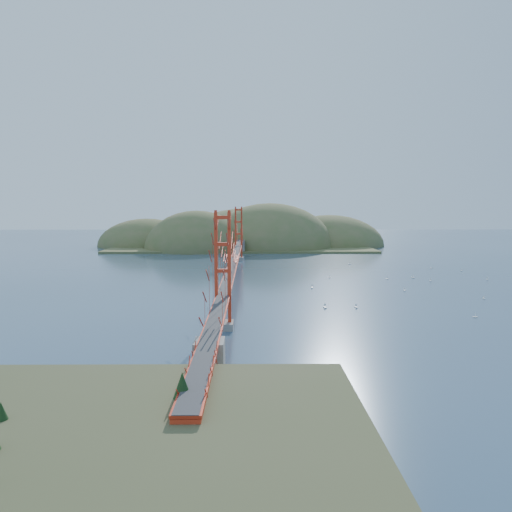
{
  "coord_description": "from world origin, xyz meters",
  "views": [
    {
      "loc": [
        2.82,
        -78.28,
        12.32
      ],
      "look_at": [
        3.51,
        0.0,
        4.09
      ],
      "focal_mm": 35.0,
      "sensor_mm": 36.0,
      "label": 1
    }
  ],
  "objects_px": {
    "bridge": "(234,237)",
    "sailboat_2": "(475,316)",
    "sailboat_1": "(413,277)",
    "sailboat_0": "(312,287)",
    "fort": "(214,389)"
  },
  "relations": [
    {
      "from": "bridge",
      "to": "sailboat_1",
      "type": "bearing_deg",
      "value": 6.71
    },
    {
      "from": "sailboat_1",
      "to": "sailboat_0",
      "type": "bearing_deg",
      "value": -151.38
    },
    {
      "from": "bridge",
      "to": "sailboat_0",
      "type": "distance_m",
      "value": 14.96
    },
    {
      "from": "sailboat_1",
      "to": "fort",
      "type": "bearing_deg",
      "value": -119.66
    },
    {
      "from": "bridge",
      "to": "sailboat_2",
      "type": "height_order",
      "value": "bridge"
    },
    {
      "from": "fort",
      "to": "sailboat_1",
      "type": "height_order",
      "value": "fort"
    },
    {
      "from": "sailboat_2",
      "to": "sailboat_0",
      "type": "bearing_deg",
      "value": 128.9
    },
    {
      "from": "sailboat_2",
      "to": "sailboat_1",
      "type": "relative_size",
      "value": 0.88
    },
    {
      "from": "sailboat_2",
      "to": "sailboat_0",
      "type": "xyz_separation_m",
      "value": [
        -15.45,
        19.15,
        0.01
      ]
    },
    {
      "from": "bridge",
      "to": "sailboat_1",
      "type": "relative_size",
      "value": 136.24
    },
    {
      "from": "sailboat_1",
      "to": "sailboat_0",
      "type": "relative_size",
      "value": 0.97
    },
    {
      "from": "fort",
      "to": "sailboat_1",
      "type": "bearing_deg",
      "value": 60.34
    },
    {
      "from": "sailboat_2",
      "to": "sailboat_1",
      "type": "xyz_separation_m",
      "value": [
        2.58,
        28.99,
        0.01
      ]
    },
    {
      "from": "fort",
      "to": "sailboat_0",
      "type": "bearing_deg",
      "value": 74.84
    },
    {
      "from": "sailboat_2",
      "to": "sailboat_1",
      "type": "distance_m",
      "value": 29.1
    }
  ]
}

